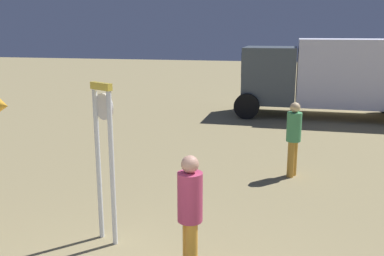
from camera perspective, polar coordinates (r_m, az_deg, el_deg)
The scene contains 4 objects.
standing_clock at distance 6.12m, azimuth -11.81°, elevation -2.79°, with size 0.39×0.26×2.38m.
person_near_clock at distance 5.26m, azimuth -0.27°, elevation -11.26°, with size 0.31×0.31×1.62m.
person_distant at distance 9.13m, azimuth 13.64°, elevation -1.01°, with size 0.31×0.31×1.61m.
box_truck_near at distance 15.96m, azimuth 19.89°, elevation 6.90°, with size 7.05×2.53×2.77m.
Camera 1 is at (1.32, -2.92, 3.08)m, focal length 39.23 mm.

